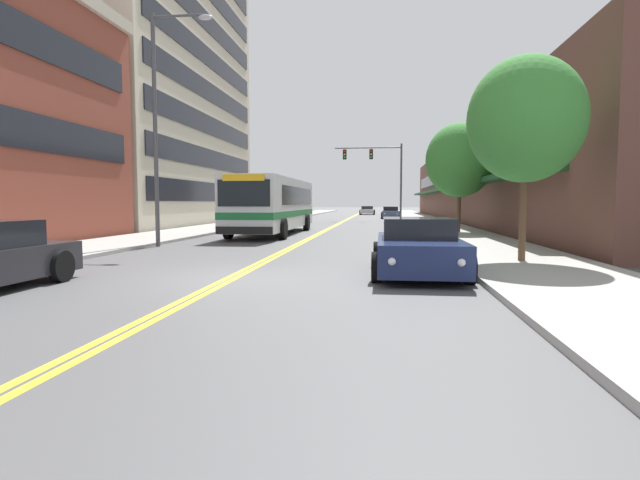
% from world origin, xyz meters
% --- Properties ---
extents(ground_plane, '(240.00, 240.00, 0.00)m').
position_xyz_m(ground_plane, '(0.00, 37.00, 0.00)').
color(ground_plane, '#4C4C4F').
extents(sidewalk_left, '(3.79, 106.00, 0.13)m').
position_xyz_m(sidewalk_left, '(-7.39, 37.00, 0.06)').
color(sidewalk_left, '#9E9B96').
rests_on(sidewalk_left, ground_plane).
extents(sidewalk_right, '(3.79, 106.00, 0.13)m').
position_xyz_m(sidewalk_right, '(7.39, 37.00, 0.06)').
color(sidewalk_right, '#9E9B96').
rests_on(sidewalk_right, ground_plane).
extents(centre_line, '(0.34, 106.00, 0.01)m').
position_xyz_m(centre_line, '(0.00, 37.00, 0.00)').
color(centre_line, yellow).
rests_on(centre_line, ground_plane).
extents(office_tower_left, '(12.08, 23.04, 22.52)m').
position_xyz_m(office_tower_left, '(-15.52, 25.83, 11.26)').
color(office_tower_left, beige).
rests_on(office_tower_left, ground_plane).
extents(storefront_row_right, '(9.10, 68.00, 7.20)m').
position_xyz_m(storefront_row_right, '(13.51, 37.00, 3.60)').
color(storefront_row_right, brown).
rests_on(storefront_row_right, ground_plane).
extents(city_bus, '(2.91, 12.12, 2.97)m').
position_xyz_m(city_bus, '(-2.44, 15.89, 1.68)').
color(city_bus, silver).
rests_on(city_bus, ground_plane).
extents(car_champagne_parked_left_mid, '(2.07, 4.14, 1.21)m').
position_xyz_m(car_champagne_parked_left_mid, '(-4.40, 32.92, 0.58)').
color(car_champagne_parked_left_mid, beige).
rests_on(car_champagne_parked_left_mid, ground_plane).
extents(car_navy_parked_right_foreground, '(2.19, 4.71, 1.36)m').
position_xyz_m(car_navy_parked_right_foreground, '(4.30, 1.23, 0.64)').
color(car_navy_parked_right_foreground, '#19234C').
rests_on(car_navy_parked_right_foreground, ground_plane).
extents(car_slate_blue_parked_right_mid, '(2.05, 4.41, 1.26)m').
position_xyz_m(car_slate_blue_parked_right_mid, '(4.38, 42.81, 0.60)').
color(car_slate_blue_parked_right_mid, '#475675').
rests_on(car_slate_blue_parked_right_mid, ground_plane).
extents(car_silver_moving_lead, '(2.11, 4.34, 1.18)m').
position_xyz_m(car_silver_moving_lead, '(1.45, 59.00, 0.56)').
color(car_silver_moving_lead, '#B7B7BC').
rests_on(car_silver_moving_lead, ground_plane).
extents(traffic_signal_mast, '(6.31, 0.38, 7.17)m').
position_xyz_m(traffic_signal_mast, '(3.15, 36.36, 5.10)').
color(traffic_signal_mast, '#47474C').
rests_on(traffic_signal_mast, ground_plane).
extents(street_lamp_left_near, '(2.44, 0.28, 8.91)m').
position_xyz_m(street_lamp_left_near, '(-4.99, 7.55, 5.24)').
color(street_lamp_left_near, '#47474C').
rests_on(street_lamp_left_near, ground_plane).
extents(street_tree_right_near, '(3.12, 3.12, 5.58)m').
position_xyz_m(street_tree_right_near, '(7.29, 3.32, 3.98)').
color(street_tree_right_near, brown).
rests_on(street_tree_right_near, sidewalk_right).
extents(street_tree_right_mid, '(3.61, 3.61, 5.85)m').
position_xyz_m(street_tree_right_mid, '(7.56, 16.69, 3.99)').
color(street_tree_right_mid, brown).
rests_on(street_tree_right_mid, sidewalk_right).
extents(fire_hydrant, '(0.36, 0.28, 0.93)m').
position_xyz_m(fire_hydrant, '(5.95, 12.79, 0.59)').
color(fire_hydrant, '#B7B7BC').
rests_on(fire_hydrant, sidewalk_right).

